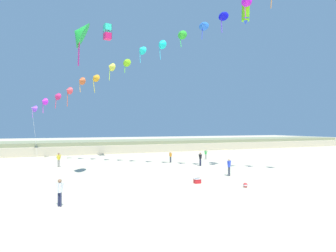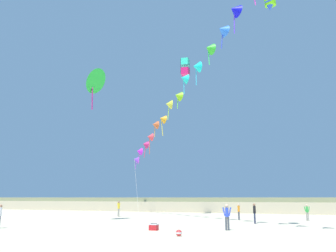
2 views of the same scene
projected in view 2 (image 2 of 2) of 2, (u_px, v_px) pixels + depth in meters
ground_plane at (68, 236)px, 20.18m from camera, size 240.00×240.00×0.00m
dune_ridge at (230, 205)px, 56.03m from camera, size 120.00×12.22×2.18m
person_near_left at (119, 208)px, 41.51m from camera, size 0.58×0.36×1.76m
person_near_right at (239, 211)px, 35.04m from camera, size 0.37×0.49×1.56m
person_mid_center at (254, 212)px, 30.23m from camera, size 0.25×0.59×1.68m
person_far_left at (307, 211)px, 33.76m from camera, size 0.54×0.21×1.54m
person_far_right at (227, 215)px, 24.05m from camera, size 0.60×0.27×1.73m
person_far_center at (0, 214)px, 25.69m from camera, size 0.49×0.45×1.67m
kite_banner_string at (187, 81)px, 37.50m from camera, size 29.02×30.51×20.85m
large_kite_mid_trail at (185, 67)px, 47.17m from camera, size 1.17×1.17×2.22m
large_kite_high_solo at (93, 80)px, 35.33m from camera, size 2.08×2.72×4.40m
beach_cooler at (154, 227)px, 23.92m from camera, size 0.58×0.41×0.46m
beach_ball at (179, 233)px, 20.30m from camera, size 0.36×0.36×0.36m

